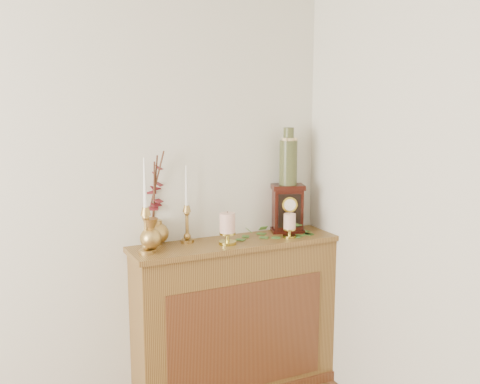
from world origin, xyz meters
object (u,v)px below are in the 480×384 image
ginger_jar (155,202)px  mantel_clock (288,209)px  candlestick_left (146,223)px  candlestick_center (187,218)px  ceramic_vase (288,159)px  bud_vase (151,236)px

ginger_jar → mantel_clock: size_ratio=1.82×
candlestick_left → candlestick_center: candlestick_left is taller
ceramic_vase → candlestick_left: bearing=-173.7°
candlestick_left → mantel_clock: 0.93m
candlestick_left → mantel_clock: bearing=6.2°
bud_vase → ginger_jar: bearing=65.3°
ginger_jar → mantel_clock: bearing=-5.9°
candlestick_center → mantel_clock: size_ratio=1.51×
candlestick_center → ceramic_vase: size_ratio=1.28×
candlestick_left → ceramic_vase: ceramic_vase is taller
candlestick_center → ginger_jar: 0.20m
candlestick_center → ginger_jar: ginger_jar is taller
candlestick_center → mantel_clock: 0.65m
ginger_jar → candlestick_center: bearing=-21.0°
candlestick_left → ceramic_vase: 0.97m
candlestick_left → ceramic_vase: bearing=6.3°
ceramic_vase → mantel_clock: bearing=-109.4°
bud_vase → candlestick_center: bearing=24.7°
ceramic_vase → candlestick_center: bearing=178.4°
mantel_clock → ceramic_vase: bearing=90.0°
candlestick_center → mantel_clock: (0.65, -0.02, -0.00)m
bud_vase → ceramic_vase: bearing=6.1°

